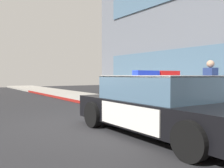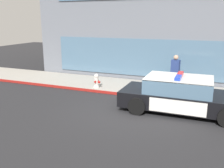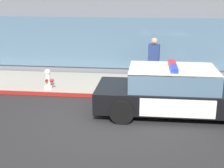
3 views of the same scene
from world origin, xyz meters
The scene contains 6 objects.
ground centered at (0.00, 0.00, 0.00)m, with size 48.00×48.00×0.00m, color #262628.
sidewalk centered at (0.00, 3.37, 0.07)m, with size 48.00×2.81×0.15m, color #A39E93.
curb_red_paint centered at (0.00, 1.95, 0.08)m, with size 28.80×0.04×0.14m, color maroon.
police_cruiser centered at (1.95, 0.87, 0.68)m, with size 4.82×2.20×1.49m.
fire_hydrant centered at (-2.43, 2.31, 0.50)m, with size 0.34×0.39×0.73m.
pedestrian_on_sidewalk centered at (1.29, 3.62, 1.01)m, with size 0.44×0.33×1.71m.
Camera 1 is at (6.22, -3.27, 1.39)m, focal length 39.95 mm.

